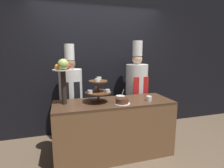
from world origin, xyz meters
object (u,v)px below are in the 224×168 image
(chef_left, at_px, (71,92))
(cup_white, at_px, (149,98))
(cake_round, at_px, (122,101))
(serving_bowl_far, at_px, (120,97))
(tiered_stand, at_px, (98,89))
(fruit_pedestal, at_px, (63,72))
(chef_center_left, at_px, (137,86))

(chef_left, bearing_deg, cup_white, -33.04)
(cake_round, distance_m, serving_bowl_far, 0.29)
(tiered_stand, relative_size, cup_white, 4.71)
(cup_white, bearing_deg, fruit_pedestal, 172.49)
(fruit_pedestal, xyz_separation_m, cake_round, (0.80, -0.20, -0.42))
(cup_white, bearing_deg, chef_left, 146.96)
(serving_bowl_far, relative_size, chef_left, 0.09)
(serving_bowl_far, xyz_separation_m, chef_center_left, (0.50, 0.49, 0.06))
(serving_bowl_far, bearing_deg, cup_white, -33.06)
(tiered_stand, bearing_deg, fruit_pedestal, 177.00)
(fruit_pedestal, xyz_separation_m, chef_left, (0.12, 0.57, -0.41))
(fruit_pedestal, xyz_separation_m, chef_center_left, (1.37, 0.57, -0.38))
(cake_round, xyz_separation_m, cup_white, (0.45, 0.03, -0.00))
(fruit_pedestal, distance_m, chef_left, 0.71)
(cake_round, distance_m, chef_center_left, 0.96)
(serving_bowl_far, bearing_deg, chef_center_left, 44.12)
(tiered_stand, xyz_separation_m, serving_bowl_far, (0.38, 0.11, -0.17))
(cake_round, height_order, cup_white, cake_round)
(tiered_stand, relative_size, chef_center_left, 0.21)
(cup_white, bearing_deg, tiered_stand, 169.67)
(tiered_stand, distance_m, chef_left, 0.71)
(cake_round, distance_m, cup_white, 0.45)
(tiered_stand, xyz_separation_m, cup_white, (0.76, -0.14, -0.16))
(tiered_stand, height_order, cake_round, tiered_stand)
(chef_left, relative_size, chef_center_left, 0.96)
(cake_round, bearing_deg, fruit_pedestal, 166.01)
(fruit_pedestal, distance_m, serving_bowl_far, 0.97)
(serving_bowl_far, distance_m, chef_left, 0.89)
(fruit_pedestal, height_order, cake_round, fruit_pedestal)
(tiered_stand, height_order, fruit_pedestal, fruit_pedestal)
(cup_white, distance_m, chef_left, 1.34)
(fruit_pedestal, bearing_deg, chef_center_left, 22.54)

